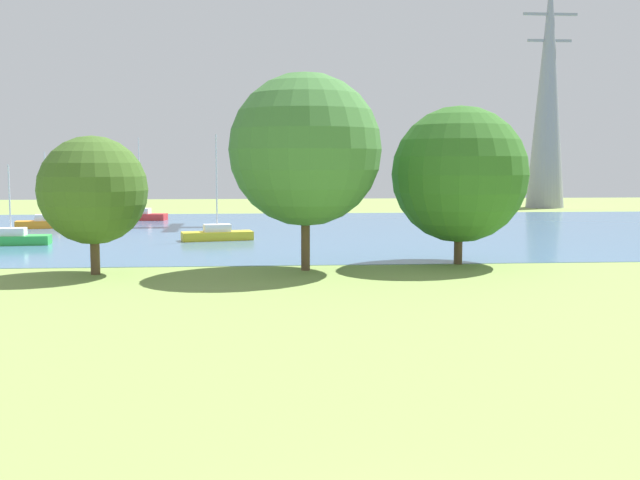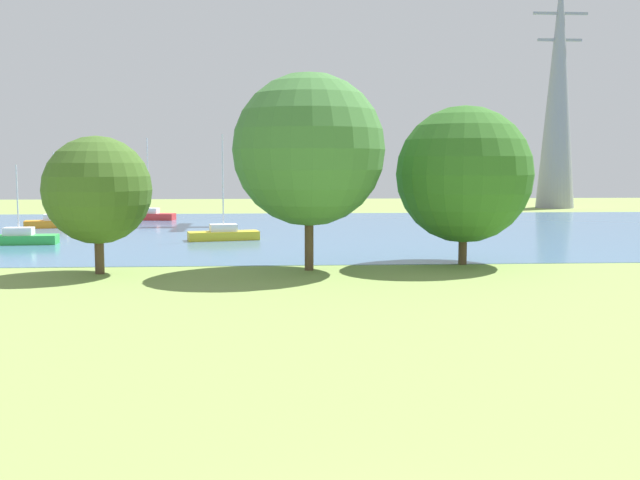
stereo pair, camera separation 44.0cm
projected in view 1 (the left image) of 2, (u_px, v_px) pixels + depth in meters
ground_plane at (308, 292)px, 30.77m from camera, size 160.00×160.00×0.00m
water_surface at (286, 231)px, 58.54m from camera, size 140.00×40.00×0.02m
sailboat_yellow at (217, 234)px, 51.18m from camera, size 5.01×2.50×7.22m
sailboat_orange at (47, 223)px, 60.84m from camera, size 5.00×2.38×6.17m
sailboat_green at (11, 238)px, 48.31m from camera, size 4.90×1.88×5.18m
sailboat_red at (140, 215)px, 69.16m from camera, size 4.97×2.22×7.57m
tree_east_near at (93, 190)px, 35.31m from camera, size 5.14×5.14×6.59m
tree_mid_shore at (305, 150)px, 36.48m from camera, size 7.49×7.49×9.70m
tree_east_far at (460, 174)px, 38.90m from camera, size 7.10×7.10×8.26m
electricity_pylon at (548, 88)px, 87.45m from camera, size 6.40×4.40×28.06m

